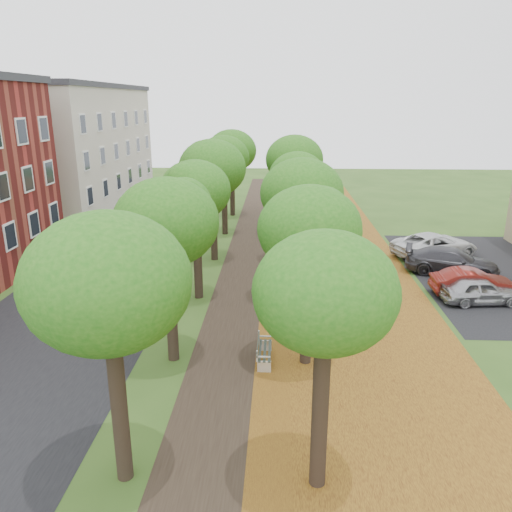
# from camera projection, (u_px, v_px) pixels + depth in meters

# --- Properties ---
(ground) EXTENTS (120.00, 120.00, 0.00)m
(ground) POSITION_uv_depth(u_px,v_px,m) (213.00, 479.00, 12.46)
(ground) COLOR #2D4C19
(ground) RESTS_ON ground
(street_asphalt) EXTENTS (8.00, 70.00, 0.01)m
(street_asphalt) POSITION_uv_depth(u_px,v_px,m) (111.00, 275.00, 27.09)
(street_asphalt) COLOR black
(street_asphalt) RESTS_ON ground
(footpath) EXTENTS (3.20, 70.00, 0.01)m
(footpath) POSITION_uv_depth(u_px,v_px,m) (248.00, 277.00, 26.77)
(footpath) COLOR black
(footpath) RESTS_ON ground
(leaf_verge) EXTENTS (7.50, 70.00, 0.01)m
(leaf_verge) POSITION_uv_depth(u_px,v_px,m) (342.00, 278.00, 26.55)
(leaf_verge) COLOR #94661B
(leaf_verge) RESTS_ON ground
(parking_lot) EXTENTS (9.00, 16.00, 0.01)m
(parking_lot) POSITION_uv_depth(u_px,v_px,m) (497.00, 274.00, 27.13)
(parking_lot) COLOR black
(parking_lot) RESTS_ON ground
(tree_row_west) EXTENTS (3.60, 33.60, 6.57)m
(tree_row_west) POSITION_uv_depth(u_px,v_px,m) (205.00, 184.00, 25.37)
(tree_row_west) COLOR black
(tree_row_west) RESTS_ON ground
(tree_row_east) EXTENTS (3.60, 33.60, 6.57)m
(tree_row_east) POSITION_uv_depth(u_px,v_px,m) (299.00, 185.00, 25.16)
(tree_row_east) COLOR black
(tree_row_east) RESTS_ON ground
(building_cream) EXTENTS (10.30, 20.30, 10.40)m
(building_cream) POSITION_uv_depth(u_px,v_px,m) (65.00, 147.00, 43.11)
(building_cream) COLOR beige
(building_cream) RESTS_ON ground
(bench) EXTENTS (0.51, 1.72, 0.81)m
(bench) POSITION_uv_depth(u_px,v_px,m) (263.00, 351.00, 17.99)
(bench) COLOR #2C382F
(bench) RESTS_ON ground
(car_silver) EXTENTS (3.78, 1.82, 1.24)m
(car_silver) POSITION_uv_depth(u_px,v_px,m) (481.00, 290.00, 23.13)
(car_silver) COLOR #A3A2A7
(car_silver) RESTS_ON ground
(car_red) EXTENTS (3.95, 1.39, 1.30)m
(car_red) POSITION_uv_depth(u_px,v_px,m) (474.00, 283.00, 23.98)
(car_red) COLOR maroon
(car_red) RESTS_ON ground
(car_grey) EXTENTS (5.24, 3.26, 1.42)m
(car_grey) POSITION_uv_depth(u_px,v_px,m) (452.00, 261.00, 27.03)
(car_grey) COLOR #323136
(car_grey) RESTS_ON ground
(car_white) EXTENTS (5.79, 4.34, 1.46)m
(car_white) POSITION_uv_depth(u_px,v_px,m) (435.00, 245.00, 30.00)
(car_white) COLOR silver
(car_white) RESTS_ON ground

